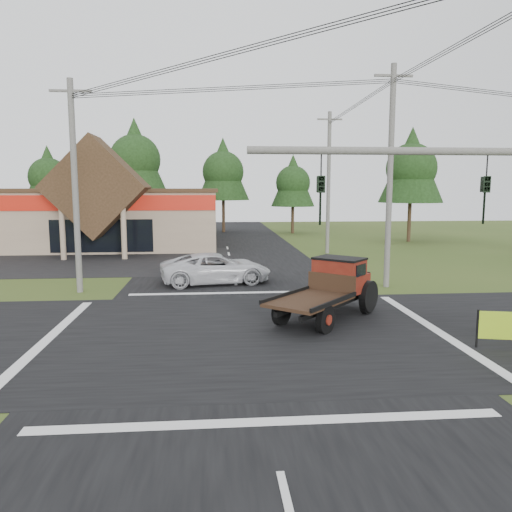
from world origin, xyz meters
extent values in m
plane|color=#384C1B|center=(0.00, 0.00, 0.00)|extent=(120.00, 120.00, 0.00)
cube|color=black|center=(0.00, 0.00, 0.01)|extent=(12.00, 120.00, 0.02)
cube|color=black|center=(0.00, 0.00, 0.01)|extent=(120.00, 12.00, 0.02)
cube|color=black|center=(-14.00, 19.00, 0.01)|extent=(28.00, 14.00, 0.02)
cube|color=gray|center=(-16.00, 30.00, 2.50)|extent=(30.00, 15.00, 5.00)
cube|color=#342415|center=(-16.00, 30.00, 5.05)|extent=(30.40, 15.40, 0.30)
cube|color=#AC1A0D|center=(-16.00, 22.45, 4.10)|extent=(30.00, 0.12, 1.20)
cube|color=#342415|center=(-10.00, 21.50, 5.30)|extent=(7.78, 4.00, 7.78)
cylinder|color=gray|center=(-12.20, 19.80, 2.00)|extent=(0.40, 0.40, 4.00)
cylinder|color=gray|center=(-7.80, 19.80, 2.00)|extent=(0.40, 0.40, 4.00)
cube|color=black|center=(-10.00, 22.48, 1.50)|extent=(8.00, 0.08, 2.60)
cylinder|color=#595651|center=(3.50, -7.50, 6.00)|extent=(8.00, 0.16, 0.16)
imported|color=black|center=(4.50, -7.50, 5.00)|extent=(0.16, 0.20, 1.00)
imported|color=black|center=(1.00, -7.50, 5.00)|extent=(0.16, 0.20, 1.00)
cylinder|color=#595651|center=(-8.00, 8.00, 5.25)|extent=(0.30, 0.30, 10.50)
cube|color=#595651|center=(-8.00, 8.00, 9.90)|extent=(2.00, 0.12, 0.12)
cylinder|color=#595651|center=(8.00, 8.00, 5.75)|extent=(0.30, 0.30, 11.50)
cube|color=#595651|center=(8.00, 8.00, 10.90)|extent=(2.00, 0.12, 0.12)
cylinder|color=#595651|center=(8.00, 22.00, 5.60)|extent=(0.30, 0.30, 11.20)
cube|color=#595651|center=(8.00, 22.00, 10.60)|extent=(2.00, 0.12, 0.12)
cylinder|color=#332316|center=(-20.00, 42.00, 1.75)|extent=(0.36, 0.36, 3.50)
cone|color=black|center=(-20.00, 42.00, 6.80)|extent=(5.60, 5.60, 6.60)
sphere|color=black|center=(-20.00, 42.00, 6.50)|extent=(4.40, 4.40, 4.40)
cylinder|color=#332316|center=(-10.00, 41.00, 2.27)|extent=(0.36, 0.36, 4.55)
cone|color=black|center=(-10.00, 41.00, 8.84)|extent=(7.28, 7.28, 8.58)
sphere|color=black|center=(-10.00, 41.00, 8.45)|extent=(5.72, 5.72, 5.72)
cylinder|color=#332316|center=(0.00, 42.00, 1.92)|extent=(0.36, 0.36, 3.85)
cone|color=black|center=(0.00, 42.00, 7.48)|extent=(6.16, 6.16, 7.26)
sphere|color=black|center=(0.00, 42.00, 7.15)|extent=(4.84, 4.84, 4.84)
cylinder|color=#332316|center=(8.00, 40.00, 1.57)|extent=(0.36, 0.36, 3.15)
cone|color=black|center=(8.00, 40.00, 6.12)|extent=(5.04, 5.04, 5.94)
sphere|color=black|center=(8.00, 40.00, 5.85)|extent=(3.96, 3.96, 3.96)
cylinder|color=#332316|center=(18.00, 30.00, 1.92)|extent=(0.36, 0.36, 3.85)
cone|color=black|center=(18.00, 30.00, 7.48)|extent=(6.16, 6.16, 7.26)
sphere|color=black|center=(18.00, 30.00, 7.15)|extent=(4.84, 4.84, 4.84)
imported|color=silver|center=(-1.08, 9.79, 0.84)|extent=(6.46, 3.78, 1.69)
camera|label=1|loc=(-1.18, -17.56, 5.25)|focal=35.00mm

